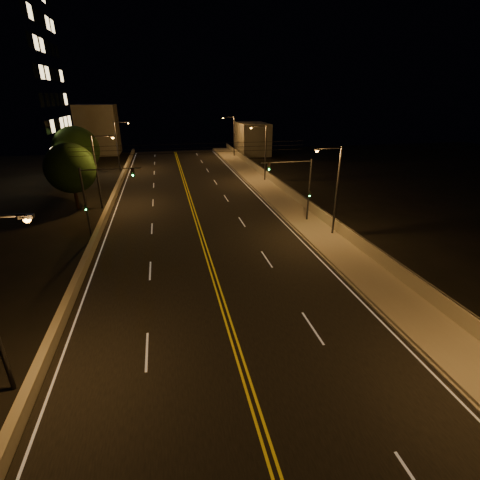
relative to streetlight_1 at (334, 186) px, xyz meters
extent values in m
cube|color=black|center=(-11.49, -2.96, -4.73)|extent=(18.00, 120.00, 0.02)
cube|color=gray|center=(-0.69, -2.96, -4.59)|extent=(3.60, 120.00, 0.30)
cube|color=gray|center=(-2.56, -2.96, -4.67)|extent=(0.14, 120.00, 0.15)
cube|color=#9C9782|center=(0.96, -2.96, -3.94)|extent=(0.30, 120.00, 1.00)
cube|color=#9C9782|center=(-20.76, -2.96, -4.37)|extent=(0.45, 120.00, 0.74)
cube|color=gray|center=(5.01, 48.62, -1.47)|extent=(6.00, 10.00, 6.56)
cube|color=gray|center=(-27.49, 56.01, 0.37)|extent=(8.00, 8.00, 10.24)
cylinder|color=black|center=(0.96, -2.96, -3.41)|extent=(0.06, 120.00, 0.06)
cube|color=silver|center=(-20.09, -2.96, -4.72)|extent=(0.12, 116.00, 0.00)
cube|color=silver|center=(-2.89, -2.96, -4.72)|extent=(0.12, 116.00, 0.00)
cube|color=gold|center=(-11.64, -2.96, -4.72)|extent=(0.12, 116.00, 0.00)
cube|color=gold|center=(-11.34, -2.96, -4.72)|extent=(0.12, 116.00, 0.00)
cube|color=silver|center=(-15.99, -12.46, -4.72)|extent=(0.12, 3.00, 0.00)
cube|color=silver|center=(-15.99, -3.46, -4.72)|extent=(0.12, 3.00, 0.00)
cube|color=silver|center=(-15.99, 5.54, -4.72)|extent=(0.12, 3.00, 0.00)
cube|color=silver|center=(-15.99, 14.54, -4.72)|extent=(0.12, 3.00, 0.00)
cube|color=silver|center=(-15.99, 23.54, -4.72)|extent=(0.12, 3.00, 0.00)
cube|color=silver|center=(-15.99, 32.54, -4.72)|extent=(0.12, 3.00, 0.00)
cube|color=silver|center=(-15.99, 41.54, -4.72)|extent=(0.12, 3.00, 0.00)
cube|color=silver|center=(-15.99, 50.54, -4.72)|extent=(0.12, 3.00, 0.00)
cube|color=silver|center=(-6.99, -12.46, -4.72)|extent=(0.12, 3.00, 0.00)
cube|color=silver|center=(-6.99, -3.46, -4.72)|extent=(0.12, 3.00, 0.00)
cube|color=silver|center=(-6.99, 5.54, -4.72)|extent=(0.12, 3.00, 0.00)
cube|color=silver|center=(-6.99, 14.54, -4.72)|extent=(0.12, 3.00, 0.00)
cube|color=silver|center=(-6.99, 23.54, -4.72)|extent=(0.12, 3.00, 0.00)
cube|color=silver|center=(-6.99, 32.54, -4.72)|extent=(0.12, 3.00, 0.00)
cube|color=silver|center=(-6.99, 41.54, -4.72)|extent=(0.12, 3.00, 0.00)
cube|color=silver|center=(-6.99, 50.54, -4.72)|extent=(0.12, 3.00, 0.00)
cylinder|color=#2D2D33|center=(0.31, 0.00, -0.69)|extent=(0.20, 0.20, 8.11)
cylinder|color=#2D2D33|center=(-0.79, 0.00, 3.22)|extent=(2.20, 0.12, 0.12)
cube|color=#2D2D33|center=(-1.89, 0.00, 3.15)|extent=(0.50, 0.25, 0.14)
sphere|color=#FF9E2D|center=(-1.89, 0.00, 3.05)|extent=(0.28, 0.28, 0.28)
cylinder|color=#2D2D33|center=(0.31, 22.32, -0.69)|extent=(0.20, 0.20, 8.11)
cylinder|color=#2D2D33|center=(-0.79, 22.32, 3.22)|extent=(2.20, 0.12, 0.12)
cube|color=#2D2D33|center=(-1.89, 22.32, 3.15)|extent=(0.50, 0.25, 0.14)
sphere|color=#FF9E2D|center=(-1.89, 22.32, 3.05)|extent=(0.28, 0.28, 0.28)
cylinder|color=#2D2D33|center=(0.31, 45.36, -0.69)|extent=(0.20, 0.20, 8.11)
cylinder|color=#2D2D33|center=(-0.79, 45.36, 3.22)|extent=(2.20, 0.12, 0.12)
cube|color=#2D2D33|center=(-1.89, 45.36, 3.15)|extent=(0.50, 0.25, 0.14)
sphere|color=#FF9E2D|center=(-1.89, 45.36, 3.05)|extent=(0.28, 0.28, 0.28)
cube|color=#2D2D33|center=(-19.49, -13.66, 3.15)|extent=(0.50, 0.25, 0.14)
sphere|color=#FF9E2D|center=(-19.49, -13.66, 3.05)|extent=(0.28, 0.28, 0.28)
cylinder|color=#2D2D33|center=(-21.69, 13.71, -0.69)|extent=(0.20, 0.20, 8.11)
cylinder|color=#2D2D33|center=(-20.59, 13.71, 3.22)|extent=(2.20, 0.12, 0.12)
cube|color=#2D2D33|center=(-19.49, 13.71, 3.15)|extent=(0.50, 0.25, 0.14)
sphere|color=#FF9E2D|center=(-19.49, 13.71, 3.05)|extent=(0.28, 0.28, 0.28)
cylinder|color=#2D2D33|center=(-21.69, 35.47, -0.69)|extent=(0.20, 0.20, 8.11)
cylinder|color=#2D2D33|center=(-20.59, 35.47, 3.22)|extent=(2.20, 0.12, 0.12)
cube|color=#2D2D33|center=(-19.49, 35.47, 3.15)|extent=(0.50, 0.25, 0.14)
sphere|color=#FF9E2D|center=(-19.49, 35.47, 3.05)|extent=(0.28, 0.28, 0.28)
cylinder|color=#2D2D33|center=(-0.49, 4.11, -1.54)|extent=(0.18, 0.18, 6.40)
cylinder|color=#2D2D33|center=(-2.99, 4.11, 1.45)|extent=(5.00, 0.10, 0.10)
cube|color=black|center=(-4.74, 4.11, 1.10)|extent=(0.28, 0.18, 0.80)
sphere|color=#19FF4C|center=(-4.74, 4.00, 0.85)|extent=(0.14, 0.14, 0.14)
cube|color=black|center=(-0.49, 3.96, -1.74)|extent=(0.22, 0.14, 0.55)
cylinder|color=#2D2D33|center=(-21.29, 4.11, -1.54)|extent=(0.18, 0.18, 6.40)
cylinder|color=#2D2D33|center=(-18.79, 4.11, 1.45)|extent=(5.00, 0.10, 0.10)
cube|color=black|center=(-17.04, 4.11, 1.10)|extent=(0.28, 0.18, 0.80)
sphere|color=#19FF4C|center=(-17.04, 4.00, 0.85)|extent=(0.14, 0.14, 0.14)
cube|color=black|center=(-21.29, 3.96, -1.74)|extent=(0.22, 0.14, 0.55)
cylinder|color=black|center=(-11.49, 6.54, 2.26)|extent=(22.00, 0.03, 0.03)
cylinder|color=black|center=(-11.49, 6.54, 2.66)|extent=(22.00, 0.03, 0.03)
cylinder|color=black|center=(-11.49, 6.54, 3.06)|extent=(22.00, 0.03, 0.03)
cylinder|color=black|center=(-24.33, 13.94, -3.46)|extent=(0.36, 0.36, 2.57)
sphere|color=black|center=(-24.33, 13.94, -0.11)|extent=(5.42, 5.42, 5.42)
cylinder|color=black|center=(-25.79, 24.73, -3.30)|extent=(0.36, 0.36, 2.89)
sphere|color=black|center=(-25.79, 24.73, 0.48)|extent=(6.10, 6.10, 6.10)
camera|label=1|loc=(-14.39, -27.23, 7.29)|focal=26.00mm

